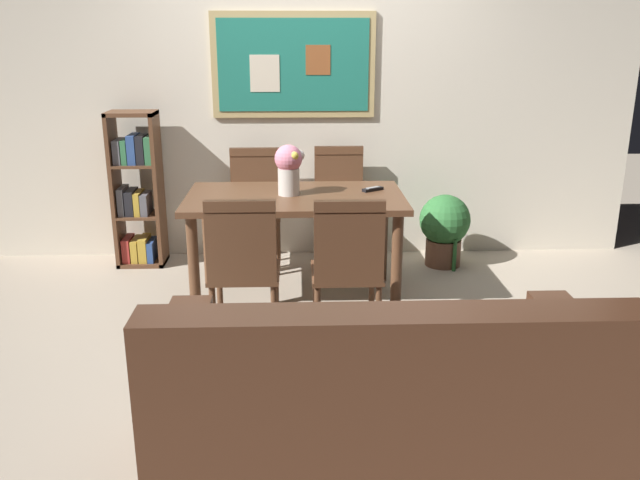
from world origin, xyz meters
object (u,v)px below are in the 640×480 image
object	(u,v)px
dining_chair_far_right	(339,196)
leather_couch	(380,407)
dining_chair_far_left	(255,198)
tv_remote	(373,189)
potted_ivy	(444,227)
bookshelf	(137,192)
dining_chair_near_left	(243,261)
dining_table	(295,210)
dining_chair_near_right	(347,261)
flower_vase	(289,166)

from	to	relation	value
dining_chair_far_right	leather_couch	distance (m)	2.69
dining_chair_far_left	tv_remote	distance (m)	1.06
potted_ivy	bookshelf	bearing A→B (deg)	176.99
dining_chair_near_left	leather_couch	size ratio (longest dim) A/B	0.51
dining_chair_far_right	bookshelf	bearing A→B (deg)	179.64
dining_chair_near_left	dining_table	bearing A→B (deg)	68.18
dining_table	dining_chair_far_left	xyz separation A→B (m)	(-0.31, 0.73, -0.10)
dining_chair_far_right	dining_table	bearing A→B (deg)	-113.67
dining_chair_far_left	tv_remote	bearing A→B (deg)	-36.66
dining_chair_near_right	leather_couch	distance (m)	1.17
dining_table	dining_chair_near_left	world-z (taller)	dining_chair_near_left
dining_chair_near_right	potted_ivy	distance (m)	1.68
dining_chair_far_right	tv_remote	xyz separation A→B (m)	(0.18, -0.67, 0.21)
bookshelf	potted_ivy	world-z (taller)	bookshelf
dining_chair_near_right	tv_remote	distance (m)	0.92
bookshelf	flower_vase	xyz separation A→B (m)	(1.18, -0.77, 0.35)
dining_chair_far_left	dining_table	bearing A→B (deg)	-66.92
flower_vase	tv_remote	size ratio (longest dim) A/B	2.14
dining_chair_near_left	dining_chair_far_left	size ratio (longest dim) A/B	1.00
tv_remote	leather_couch	bearing A→B (deg)	-95.23
dining_chair_far_left	dining_chair_near_left	bearing A→B (deg)	-89.25
dining_chair_near_left	flower_vase	distance (m)	0.88
potted_ivy	dining_chair_near_right	bearing A→B (deg)	-121.43
dining_table	dining_chair_near_left	size ratio (longest dim) A/B	1.57
flower_vase	leather_couch	bearing A→B (deg)	-78.80
leather_couch	potted_ivy	xyz separation A→B (m)	(0.82, 2.56, 0.00)
leather_couch	dining_chair_far_right	bearing A→B (deg)	89.97
tv_remote	dining_table	bearing A→B (deg)	-168.36
dining_chair_near_right	tv_remote	size ratio (longest dim) A/B	5.91
dining_table	dining_chair_far_right	distance (m)	0.86
dining_chair_near_left	flower_vase	xyz separation A→B (m)	(0.25, 0.75, 0.39)
potted_ivy	tv_remote	distance (m)	0.95
potted_ivy	flower_vase	size ratio (longest dim) A/B	1.87
potted_ivy	flower_vase	bearing A→B (deg)	-151.61
tv_remote	dining_chair_far_right	bearing A→B (deg)	105.15
dining_table	potted_ivy	world-z (taller)	dining_table
flower_vase	potted_ivy	bearing A→B (deg)	28.39
dining_chair_near_right	flower_vase	distance (m)	0.92
potted_ivy	tv_remote	bearing A→B (deg)	-138.68
dining_table	leather_couch	bearing A→B (deg)	-79.81
leather_couch	bookshelf	size ratio (longest dim) A/B	1.51
dining_chair_far_left	flower_vase	bearing A→B (deg)	-69.02
dining_table	leather_couch	world-z (taller)	leather_couch
potted_ivy	flower_vase	distance (m)	1.49
bookshelf	flower_vase	distance (m)	1.45
potted_ivy	dining_chair_near_left	bearing A→B (deg)	-136.12
dining_table	leather_couch	size ratio (longest dim) A/B	0.79
dining_chair_far_right	dining_chair_far_left	world-z (taller)	same
dining_table	bookshelf	size ratio (longest dim) A/B	1.19
dining_table	dining_chair_far_left	bearing A→B (deg)	113.08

